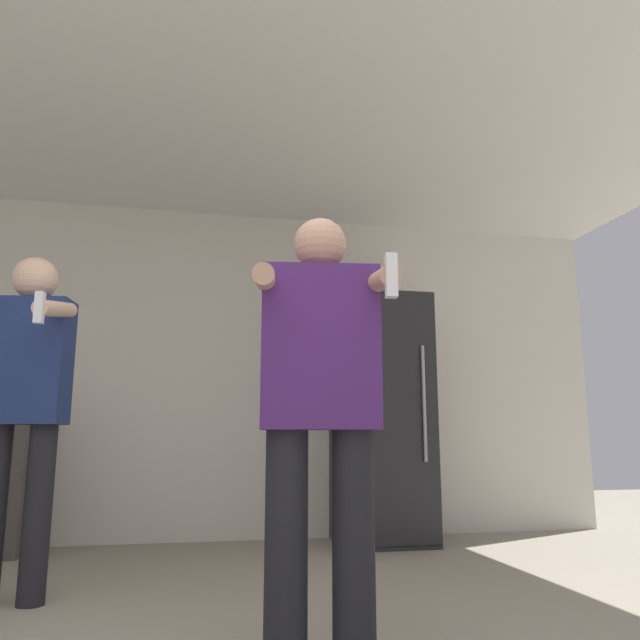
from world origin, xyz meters
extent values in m
cube|color=beige|center=(0.00, 3.42, 1.27)|extent=(7.00, 0.06, 2.55)
cube|color=silver|center=(0.00, 1.69, 2.57)|extent=(7.00, 3.91, 0.05)
cube|color=#262628|center=(1.51, 3.05, 0.91)|extent=(0.65, 0.68, 1.82)
cube|color=black|center=(1.51, 2.71, 0.91)|extent=(0.62, 0.01, 1.74)
cylinder|color=#99999E|center=(1.71, 2.68, 1.00)|extent=(0.02, 0.02, 0.82)
cylinder|color=black|center=(0.42, 0.69, 0.39)|extent=(0.15, 0.15, 0.78)
cylinder|color=black|center=(0.65, 0.66, 0.39)|extent=(0.15, 0.15, 0.78)
cube|color=#4C236B|center=(0.54, 0.67, 1.07)|extent=(0.44, 0.26, 0.58)
sphere|color=tan|center=(0.54, 0.67, 1.46)|extent=(0.20, 0.20, 0.20)
cylinder|color=tan|center=(0.31, 0.52, 1.28)|extent=(0.12, 0.38, 0.13)
cylinder|color=tan|center=(0.71, 0.47, 1.28)|extent=(0.12, 0.38, 0.13)
cube|color=white|center=(0.68, 0.29, 1.25)|extent=(0.04, 0.04, 0.14)
cylinder|color=black|center=(-0.59, 1.73, 0.41)|extent=(0.13, 0.13, 0.81)
cube|color=navy|center=(-0.69, 1.74, 1.12)|extent=(0.40, 0.25, 0.61)
sphere|color=beige|center=(-0.69, 1.74, 1.53)|extent=(0.22, 0.22, 0.22)
cylinder|color=beige|center=(-0.54, 1.53, 1.34)|extent=(0.13, 0.40, 0.14)
cube|color=white|center=(-0.57, 1.34, 1.31)|extent=(0.04, 0.04, 0.14)
camera|label=1|loc=(0.08, -1.51, 0.75)|focal=35.00mm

